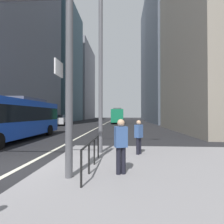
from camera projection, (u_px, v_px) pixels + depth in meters
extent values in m
plane|color=black|center=(98.00, 128.00, 26.38)|extent=(160.00, 160.00, 0.00)
cube|color=gray|center=(178.00, 180.00, 5.07)|extent=(9.00, 10.00, 0.15)
cube|color=beige|center=(105.00, 124.00, 36.36)|extent=(0.20, 80.00, 0.01)
cube|color=slate|center=(57.00, 64.00, 52.21)|extent=(11.32, 18.05, 34.68)
cube|color=gray|center=(79.00, 83.00, 77.05)|extent=(11.00, 23.66, 32.19)
cube|color=slate|center=(179.00, 17.00, 40.42)|extent=(13.41, 18.11, 49.97)
cube|color=slate|center=(159.00, 61.00, 62.60)|extent=(10.90, 21.24, 42.60)
cube|color=blue|center=(15.00, 118.00, 13.08)|extent=(2.62, 10.93, 2.75)
cube|color=black|center=(15.00, 114.00, 13.08)|extent=(2.66, 10.71, 1.10)
cube|color=#4C4C51|center=(27.00, 100.00, 14.73)|extent=(1.79, 3.94, 0.30)
cylinder|color=black|center=(49.00, 130.00, 16.48)|extent=(0.31, 1.00, 1.00)
cylinder|color=black|center=(25.00, 130.00, 16.61)|extent=(0.31, 1.00, 1.00)
cylinder|color=black|center=(4.00, 135.00, 14.28)|extent=(0.24, 0.65, 0.64)
cube|color=#198456|center=(118.00, 116.00, 39.92)|extent=(2.55, 10.71, 2.75)
cube|color=black|center=(118.00, 114.00, 39.92)|extent=(2.59, 10.50, 1.10)
cube|color=#4C4C51|center=(118.00, 109.00, 38.33)|extent=(1.77, 3.86, 0.30)
cylinder|color=black|center=(113.00, 120.00, 43.39)|extent=(0.31, 1.00, 1.00)
cylinder|color=black|center=(123.00, 120.00, 43.25)|extent=(0.31, 1.00, 1.00)
cylinder|color=black|center=(112.00, 121.00, 36.55)|extent=(0.31, 1.00, 1.00)
cylinder|color=black|center=(123.00, 122.00, 36.41)|extent=(0.31, 1.00, 1.00)
cube|color=silver|center=(62.00, 121.00, 31.46)|extent=(1.87, 4.15, 1.10)
cube|color=black|center=(63.00, 116.00, 31.62)|extent=(1.55, 2.26, 0.52)
cylinder|color=black|center=(65.00, 124.00, 30.01)|extent=(0.23, 0.64, 0.64)
cylinder|color=black|center=(54.00, 124.00, 30.09)|extent=(0.23, 0.64, 0.64)
cylinder|color=black|center=(69.00, 123.00, 32.81)|extent=(0.23, 0.64, 0.64)
cylinder|color=black|center=(60.00, 123.00, 32.88)|extent=(0.23, 0.64, 0.64)
cube|color=black|center=(120.00, 118.00, 54.26)|extent=(1.84, 4.12, 1.10)
cube|color=black|center=(120.00, 115.00, 54.12)|extent=(1.53, 2.23, 0.52)
cylinder|color=black|center=(117.00, 120.00, 55.69)|extent=(0.23, 0.64, 0.64)
cylinder|color=black|center=(123.00, 120.00, 55.60)|extent=(0.23, 0.64, 0.64)
cylinder|color=black|center=(117.00, 120.00, 52.90)|extent=(0.23, 0.64, 0.64)
cylinder|color=black|center=(123.00, 120.00, 52.81)|extent=(0.23, 0.64, 0.64)
cube|color=#232838|center=(119.00, 118.00, 61.02)|extent=(1.99, 4.51, 1.10)
cube|color=black|center=(119.00, 115.00, 60.88)|extent=(1.61, 2.46, 0.52)
cylinder|color=black|center=(117.00, 119.00, 62.54)|extent=(0.25, 0.65, 0.64)
cylinder|color=black|center=(122.00, 119.00, 62.50)|extent=(0.25, 0.65, 0.64)
cylinder|color=black|center=(117.00, 119.00, 59.52)|extent=(0.25, 0.65, 0.64)
cylinder|color=black|center=(122.00, 119.00, 59.49)|extent=(0.25, 0.65, 0.64)
cylinder|color=#515156|center=(69.00, 77.00, 5.14)|extent=(0.22, 0.22, 6.00)
cube|color=white|center=(59.00, 68.00, 4.98)|extent=(0.04, 0.60, 0.44)
cylinder|color=#56565B|center=(101.00, 71.00, 8.47)|extent=(0.20, 0.20, 8.00)
cylinder|color=black|center=(81.00, 169.00, 4.40)|extent=(0.06, 0.06, 0.95)
cylinder|color=black|center=(89.00, 159.00, 5.41)|extent=(0.06, 0.06, 0.95)
cylinder|color=black|center=(94.00, 152.00, 6.41)|extent=(0.06, 0.06, 0.95)
cylinder|color=black|center=(98.00, 147.00, 7.42)|extent=(0.06, 0.06, 0.95)
cylinder|color=black|center=(92.00, 141.00, 5.92)|extent=(0.06, 3.02, 0.06)
cylinder|color=black|center=(123.00, 160.00, 5.42)|extent=(0.15, 0.15, 0.84)
cylinder|color=black|center=(118.00, 161.00, 5.38)|extent=(0.15, 0.15, 0.84)
cube|color=#38568E|center=(121.00, 137.00, 5.41)|extent=(0.44, 0.35, 0.65)
sphere|color=tan|center=(121.00, 123.00, 5.41)|extent=(0.23, 0.23, 0.23)
cylinder|color=black|center=(140.00, 146.00, 8.13)|extent=(0.15, 0.15, 0.78)
cylinder|color=black|center=(138.00, 146.00, 8.02)|extent=(0.15, 0.15, 0.78)
cube|color=#38568E|center=(139.00, 131.00, 8.08)|extent=(0.43, 0.45, 0.60)
sphere|color=tan|center=(139.00, 122.00, 8.09)|extent=(0.21, 0.21, 0.21)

